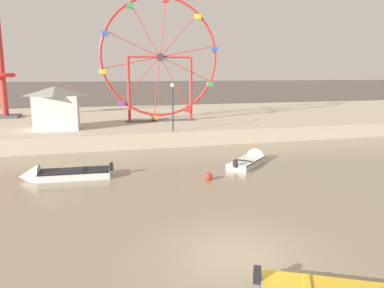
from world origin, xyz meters
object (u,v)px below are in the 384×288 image
Objects in this scene: ferris_wheel_red_frame at (160,59)px; carnival_booth_white_ticket at (56,107)px; motorboat_pale_grey at (58,175)px; mooring_buoy_orange at (208,176)px; motorboat_white_red_stripe at (251,160)px; promenade_lamp_near at (173,100)px; drop_tower_red_tower at (1,69)px.

carnival_booth_white_ticket is (-9.34, -3.01, -4.06)m from ferris_wheel_red_frame.
mooring_buoy_orange is at bearing 166.51° from motorboat_pale_grey.
promenade_lamp_near reaches higher than motorboat_white_red_stripe.
carnival_booth_white_ticket is at bearing -59.50° from drop_tower_red_tower.
drop_tower_red_tower reaches higher than mooring_buoy_orange.
drop_tower_red_tower is at bearing 87.56° from motorboat_white_red_stripe.
carnival_booth_white_ticket reaches higher than mooring_buoy_orange.
ferris_wheel_red_frame is 18.13m from mooring_buoy_orange.
motorboat_pale_grey is 0.44× the size of ferris_wheel_red_frame.
drop_tower_red_tower reaches higher than motorboat_white_red_stripe.
motorboat_pale_grey is 1.34× the size of promenade_lamp_near.
ferris_wheel_red_frame is 3.01× the size of carnival_booth_white_ticket.
motorboat_white_red_stripe is at bearing -37.40° from carnival_booth_white_ticket.
promenade_lamp_near reaches higher than carnival_booth_white_ticket.
motorboat_white_red_stripe is 0.31× the size of drop_tower_red_tower.
promenade_lamp_near is 10.66m from mooring_buoy_orange.
drop_tower_red_tower is at bearing 122.55° from carnival_booth_white_ticket.
drop_tower_red_tower reaches higher than promenade_lamp_near.
carnival_booth_white_ticket reaches higher than motorboat_pale_grey.
promenade_lamp_near is (-3.78, 6.90, 3.54)m from motorboat_white_red_stripe.
drop_tower_red_tower is (-6.78, 21.46, 6.00)m from motorboat_pale_grey.
drop_tower_red_tower is (-18.86, 20.77, 6.04)m from motorboat_white_red_stripe.
motorboat_white_red_stripe is at bearing -61.30° from promenade_lamp_near.
motorboat_pale_grey is at bearing -120.95° from ferris_wheel_red_frame.
motorboat_pale_grey reaches higher than motorboat_white_red_stripe.
mooring_buoy_orange is (14.88, -23.92, -6.03)m from drop_tower_red_tower.
drop_tower_red_tower is (-15.34, 7.18, -0.90)m from ferris_wheel_red_frame.
carnival_booth_white_ticket is at bearing 95.87° from motorboat_white_red_stripe.
motorboat_white_red_stripe is 28.70m from drop_tower_red_tower.
carnival_booth_white_ticket is (-12.86, 10.58, 2.88)m from motorboat_white_red_stripe.
ferris_wheel_red_frame reaches higher than motorboat_white_red_stripe.
motorboat_white_red_stripe is at bearing 38.37° from mooring_buoy_orange.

